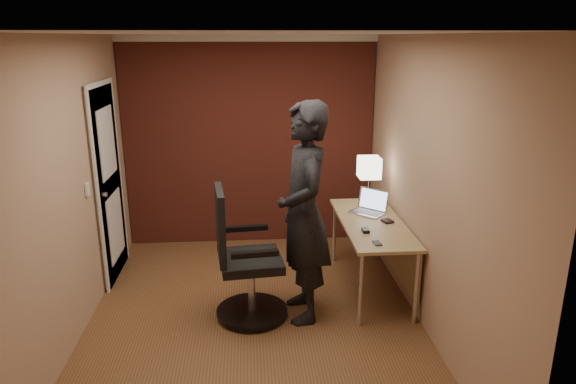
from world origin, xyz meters
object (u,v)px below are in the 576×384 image
object	(u,v)px
laptop	(370,206)
phone	(377,243)
desk	(379,233)
mouse	(366,230)
office_chair	(243,263)
wallet	(387,221)
person	(304,214)
desk_lamp	(369,168)

from	to	relation	value
laptop	phone	bearing A→B (deg)	-98.74
desk	mouse	bearing A→B (deg)	-125.86
laptop	office_chair	distance (m)	1.53
laptop	wallet	bearing A→B (deg)	-71.33
wallet	office_chair	bearing A→B (deg)	-163.40
desk	phone	bearing A→B (deg)	-105.94
office_chair	person	bearing A→B (deg)	0.88
mouse	person	size ratio (longest dim) A/B	0.05
wallet	office_chair	world-z (taller)	office_chair
desk_lamp	desk	bearing A→B (deg)	-89.18
desk	laptop	distance (m)	0.34
laptop	person	xyz separation A→B (m)	(-0.77, -0.72, 0.19)
office_chair	wallet	bearing A→B (deg)	16.60
wallet	person	distance (m)	1.00
desk_lamp	person	size ratio (longest dim) A/B	0.27
office_chair	desk_lamp	bearing A→B (deg)	35.07
laptop	desk_lamp	bearing A→B (deg)	83.40
phone	wallet	size ratio (longest dim) A/B	1.05
desk_lamp	wallet	xyz separation A→B (m)	(0.08, -0.52, -0.41)
desk_lamp	mouse	distance (m)	0.88
desk	desk_lamp	xyz separation A→B (m)	(-0.01, 0.49, 0.55)
mouse	wallet	xyz separation A→B (m)	(0.27, 0.25, -0.01)
desk_lamp	office_chair	xyz separation A→B (m)	(-1.34, -0.94, -0.61)
office_chair	person	world-z (taller)	person
office_chair	laptop	bearing A→B (deg)	29.03
laptop	wallet	world-z (taller)	laptop
laptop	person	size ratio (longest dim) A/B	0.21
desk	mouse	xyz separation A→B (m)	(-0.20, -0.28, 0.14)
desk_lamp	wallet	size ratio (longest dim) A/B	4.86
person	desk	bearing A→B (deg)	112.76
person	phone	bearing A→B (deg)	73.56
desk_lamp	laptop	world-z (taller)	desk_lamp
desk	mouse	distance (m)	0.37
desk_lamp	laptop	size ratio (longest dim) A/B	1.28
desk	phone	xyz separation A→B (m)	(-0.16, -0.56, 0.13)
office_chair	desk	bearing A→B (deg)	18.60
desk	desk_lamp	world-z (taller)	desk_lamp
desk	person	bearing A→B (deg)	-150.95
mouse	office_chair	bearing A→B (deg)	-170.89
mouse	desk	bearing A→B (deg)	54.43
wallet	desk	bearing A→B (deg)	157.44
wallet	person	xyz separation A→B (m)	(-0.87, -0.42, 0.25)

